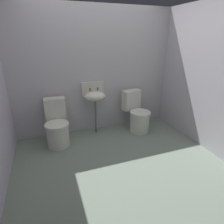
% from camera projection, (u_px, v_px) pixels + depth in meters
% --- Properties ---
extents(ground_plane, '(3.45, 2.85, 0.08)m').
position_uv_depth(ground_plane, '(119.00, 163.00, 2.89)').
color(ground_plane, gray).
extents(wall_back, '(3.45, 0.10, 2.31)m').
position_uv_depth(wall_back, '(95.00, 72.00, 3.56)').
color(wall_back, '#BBB7BB').
rests_on(wall_back, ground).
extents(wall_right, '(0.10, 2.65, 2.31)m').
position_uv_depth(wall_right, '(208.00, 78.00, 3.03)').
color(wall_right, '#B5B0B9').
rests_on(wall_right, ground).
extents(toilet_left, '(0.42, 0.61, 0.78)m').
position_uv_depth(toilet_left, '(57.00, 127.00, 3.26)').
color(toilet_left, silver).
rests_on(toilet_left, ground).
extents(toilet_right, '(0.49, 0.65, 0.78)m').
position_uv_depth(toilet_right, '(137.00, 115.00, 3.75)').
color(toilet_right, silver).
rests_on(toilet_right, ground).
extents(sink, '(0.42, 0.35, 0.99)m').
position_uv_depth(sink, '(95.00, 96.00, 3.50)').
color(sink, '#616260').
rests_on(sink, ground).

